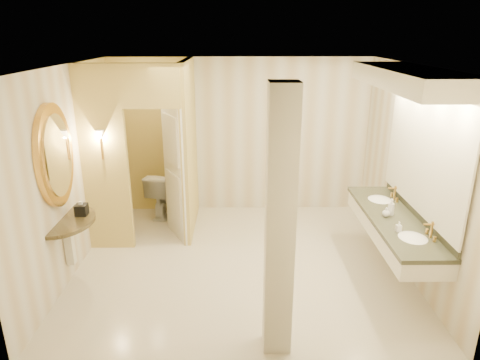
{
  "coord_description": "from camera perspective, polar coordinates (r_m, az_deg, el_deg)",
  "views": [
    {
      "loc": [
        -0.07,
        -5.34,
        3.09
      ],
      "look_at": [
        -0.0,
        0.2,
        1.16
      ],
      "focal_mm": 32.0,
      "sensor_mm": 36.0,
      "label": 1
    }
  ],
  "objects": [
    {
      "name": "wall_front",
      "position": [
        3.76,
        0.45,
        -8.36
      ],
      "size": [
        4.5,
        0.02,
        2.7
      ],
      "primitive_type": "cube",
      "color": "beige",
      "rests_on": "floor"
    },
    {
      "name": "toilet_closet",
      "position": [
        6.62,
        -9.87,
        3.96
      ],
      "size": [
        1.5,
        1.55,
        2.7
      ],
      "color": "#DBCC72",
      "rests_on": "floor"
    },
    {
      "name": "soap_bottle_c",
      "position": [
        5.75,
        19.5,
        -3.43
      ],
      "size": [
        0.09,
        0.09,
        0.22
      ],
      "primitive_type": "imported",
      "rotation": [
        0.0,
        0.0,
        -0.09
      ],
      "color": "#C6B28C",
      "rests_on": "vanity"
    },
    {
      "name": "ceiling",
      "position": [
        5.35,
        0.07,
        14.99
      ],
      "size": [
        4.5,
        4.5,
        0.0
      ],
      "primitive_type": "plane",
      "rotation": [
        3.14,
        0.0,
        0.0
      ],
      "color": "silver",
      "rests_on": "wall_back"
    },
    {
      "name": "soap_bottle_b",
      "position": [
        5.72,
        18.91,
        -4.06
      ],
      "size": [
        0.11,
        0.11,
        0.12
      ],
      "primitive_type": "imported",
      "rotation": [
        0.0,
        0.0,
        0.17
      ],
      "color": "silver",
      "rests_on": "vanity"
    },
    {
      "name": "toilet",
      "position": [
        7.65,
        -10.05,
        -1.74
      ],
      "size": [
        0.62,
        0.86,
        0.8
      ],
      "primitive_type": "imported",
      "rotation": [
        0.0,
        0.0,
        2.9
      ],
      "color": "white",
      "rests_on": "floor"
    },
    {
      "name": "soap_bottle_a",
      "position": [
        5.35,
        20.4,
        -5.85
      ],
      "size": [
        0.06,
        0.06,
        0.12
      ],
      "primitive_type": "imported",
      "rotation": [
        0.0,
        0.0,
        0.09
      ],
      "color": "beige",
      "rests_on": "vanity"
    },
    {
      "name": "wall_right",
      "position": [
        6.07,
        21.82,
        1.11
      ],
      "size": [
        0.02,
        4.0,
        2.7
      ],
      "primitive_type": "cube",
      "color": "beige",
      "rests_on": "floor"
    },
    {
      "name": "console_shelf",
      "position": [
        5.63,
        -23.02,
        -0.51
      ],
      "size": [
        0.96,
        0.96,
        1.93
      ],
      "color": "black",
      "rests_on": "floor"
    },
    {
      "name": "wall_sconce",
      "position": [
        6.21,
        -18.13,
        5.59
      ],
      "size": [
        0.14,
        0.14,
        0.42
      ],
      "color": "#B7883A",
      "rests_on": "toilet_closet"
    },
    {
      "name": "wall_back",
      "position": [
        7.54,
        -0.12,
        5.83
      ],
      "size": [
        4.5,
        0.02,
        2.7
      ],
      "primitive_type": "cube",
      "color": "beige",
      "rests_on": "floor"
    },
    {
      "name": "vanity",
      "position": [
        5.54,
        21.07,
        2.56
      ],
      "size": [
        0.75,
        2.37,
        2.09
      ],
      "color": "silver",
      "rests_on": "floor"
    },
    {
      "name": "tissue_box",
      "position": [
        5.81,
        -20.38,
        -3.73
      ],
      "size": [
        0.14,
        0.14,
        0.14
      ],
      "primitive_type": "cube",
      "rotation": [
        0.0,
        0.0,
        0.01
      ],
      "color": "black",
      "rests_on": "console_shelf"
    },
    {
      "name": "pillar",
      "position": [
        4.06,
        5.34,
        -6.31
      ],
      "size": [
        0.27,
        0.27,
        2.7
      ],
      "primitive_type": "cube",
      "color": "silver",
      "rests_on": "floor"
    },
    {
      "name": "wall_left",
      "position": [
        6.02,
        -21.87,
        0.96
      ],
      "size": [
        0.02,
        4.0,
        2.7
      ],
      "primitive_type": "cube",
      "color": "beige",
      "rests_on": "floor"
    },
    {
      "name": "floor",
      "position": [
        6.17,
        0.06,
        -10.89
      ],
      "size": [
        4.5,
        4.5,
        0.0
      ],
      "primitive_type": "plane",
      "color": "beige",
      "rests_on": "ground"
    }
  ]
}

